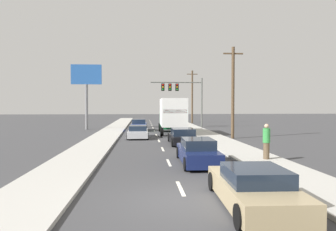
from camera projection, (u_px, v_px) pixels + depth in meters
The scene contains 15 objects.
ground_plane at pixel (155, 132), 34.62m from camera, with size 140.00×140.00×0.00m, color #3D3D3F.
sidewalk_right at pixel (207, 135), 30.03m from camera, with size 2.69×80.00×0.14m, color #B2AFA8.
sidewalk_left at pixel (105, 136), 29.24m from camera, with size 2.69×80.00×0.14m, color #B2AFA8.
lane_markings at pixel (156, 135), 31.09m from camera, with size 0.14×62.00×0.01m.
car_blue at pixel (139, 125), 36.61m from camera, with size 1.93×4.40×1.36m.
car_silver at pixel (138, 132), 28.55m from camera, with size 1.92×4.66×1.14m.
box_truck at pixel (172, 114), 32.19m from camera, with size 2.74×8.26×3.66m.
car_black at pixel (182, 137), 23.93m from camera, with size 2.00×4.50×1.23m.
car_navy at pixel (198, 152), 15.85m from camera, with size 1.89×4.62×1.30m.
car_tan at pixel (254, 188), 9.14m from camera, with size 2.10×4.64×1.20m.
traffic_signal_mast at pixel (178, 90), 40.89m from camera, with size 6.91×0.69×6.62m.
utility_pole_mid at pixel (233, 91), 27.84m from camera, with size 1.80×0.28×8.23m.
utility_pole_far at pixel (192, 96), 51.79m from camera, with size 1.80×0.28×8.79m.
roadside_billboard at pixel (86, 84), 38.08m from camera, with size 3.71×0.36×8.01m.
pedestrian_near_corner at pixel (266, 141), 16.42m from camera, with size 0.38×0.38×1.87m.
Camera 1 is at (-1.35, -9.54, 3.00)m, focal length 33.10 mm.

